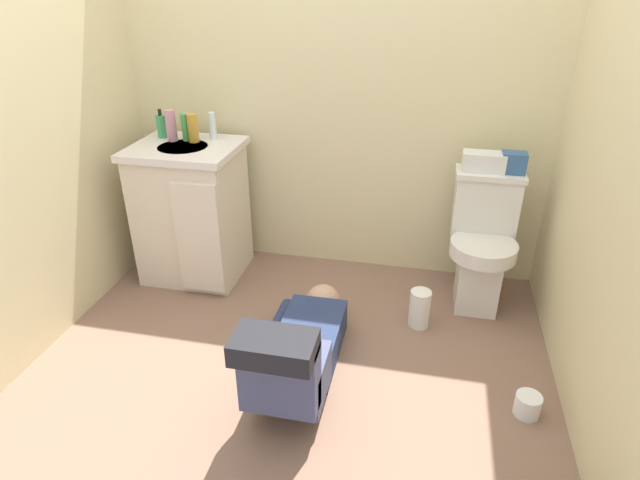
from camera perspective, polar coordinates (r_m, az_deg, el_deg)
The scene contains 15 objects.
ground_plane at distance 2.64m, azimuth -3.13°, elevation -13.56°, with size 2.96×3.10×0.04m, color #856250.
wall_back at distance 3.09m, azimuth 1.75°, elevation 17.97°, with size 2.62×0.08×2.40m, color beige.
toilet at distance 3.01m, azimuth 17.16°, elevation -0.29°, with size 0.36×0.46×0.75m.
vanity_cabinet at distance 3.23m, azimuth -13.69°, elevation 3.09°, with size 0.60×0.53×0.82m.
faucet at distance 3.21m, azimuth -13.55°, elevation 11.53°, with size 0.02×0.02×0.10m, color silver.
person_plumber at distance 2.43m, azimuth -2.33°, elevation -11.74°, with size 0.39×1.06×0.52m.
tissue_box at distance 2.93m, azimuth 17.34°, elevation 8.11°, with size 0.22×0.11×0.10m, color silver.
toiletry_bag at distance 2.94m, azimuth 20.27°, elevation 7.87°, with size 0.12×0.09×0.11m, color #33598C.
soap_dispenser at distance 3.27m, azimuth -16.82°, elevation 11.76°, with size 0.06×0.06×0.17m.
bottle_pink at distance 3.18m, azimuth -15.86°, elevation 11.87°, with size 0.06×0.06×0.18m, color pink.
bottle_green at distance 3.16m, azimuth -14.40°, elevation 11.76°, with size 0.04×0.04×0.16m, color #4AA24C.
bottle_amber at distance 3.13m, azimuth -13.62°, elevation 11.73°, with size 0.06×0.06×0.16m, color gold.
bottle_clear at distance 3.16m, azimuth -11.60°, elevation 12.04°, with size 0.04×0.04×0.16m, color silver.
paper_towel_roll at distance 2.85m, azimuth 10.76°, elevation -7.31°, with size 0.11×0.11×0.21m, color white.
toilet_paper_roll at distance 2.51m, azimuth 21.60°, elevation -16.31°, with size 0.11×0.11×0.10m, color white.
Camera 1 is at (0.56, -1.91, 1.71)m, focal length 29.49 mm.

